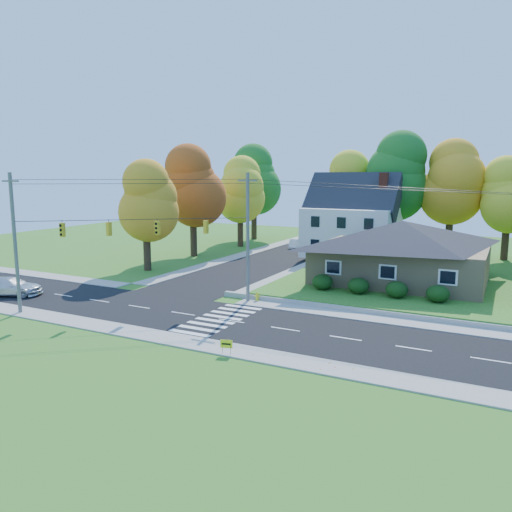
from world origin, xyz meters
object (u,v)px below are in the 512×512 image
(ranch_house, at_px, (401,250))
(white_car, at_px, (295,244))
(fire_hydrant, at_px, (257,297))
(silver_sedan, at_px, (10,286))

(ranch_house, xyz_separation_m, white_car, (-17.24, 17.13, -2.60))
(white_car, xyz_separation_m, fire_hydrant, (8.35, -27.51, -0.30))
(white_car, relative_size, fire_hydrant, 5.12)
(ranch_house, height_order, white_car, ranch_house)
(silver_sedan, height_order, fire_hydrant, silver_sedan)
(white_car, bearing_deg, silver_sedan, -123.97)
(silver_sedan, distance_m, fire_hydrant, 20.41)
(silver_sedan, bearing_deg, fire_hydrant, -91.12)
(ranch_house, relative_size, silver_sedan, 2.86)
(silver_sedan, bearing_deg, ranch_house, -80.09)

